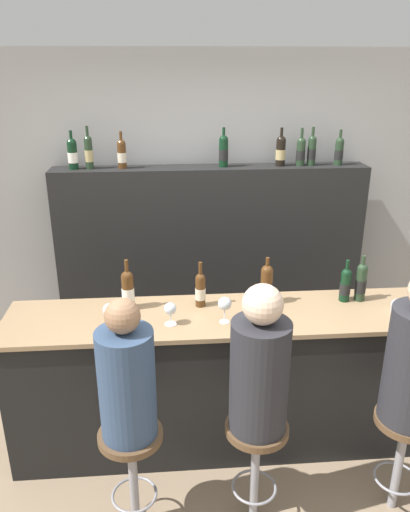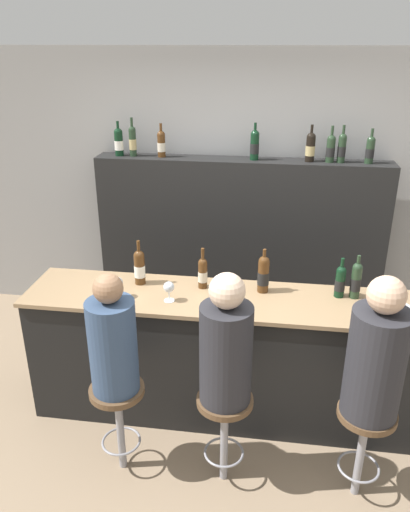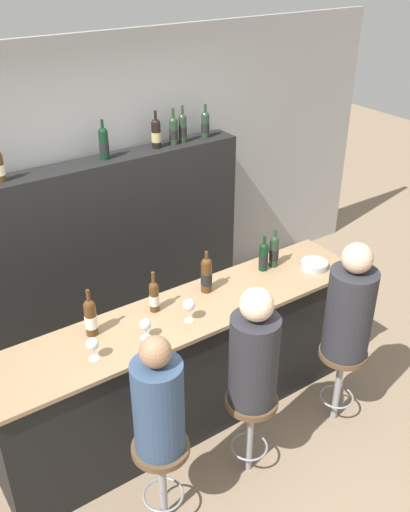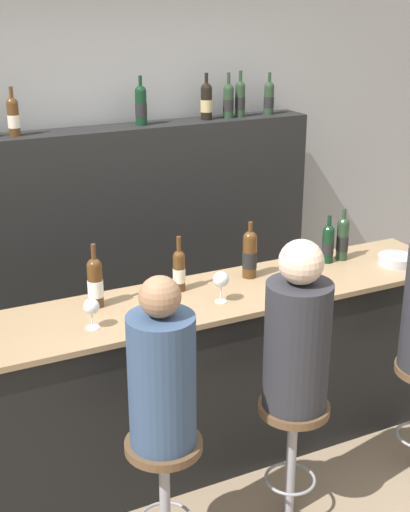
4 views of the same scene
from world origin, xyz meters
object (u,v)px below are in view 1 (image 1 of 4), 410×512
object	(u,v)px
wine_bottle_backbar_4	(281,151)
metal_bowl	(408,309)
guest_seated_left	(127,378)
bar_stool_right	(403,438)
wine_bottle_counter_0	(128,289)
wine_glass_2	(225,304)
wine_bottle_backbar_2	(122,154)
guest_seated_middle	(260,368)
wine_bottle_counter_3	(345,284)
wine_bottle_backbar_6	(312,150)
wine_bottle_backbar_7	(339,151)
wine_bottle_counter_1	(200,289)
wine_bottle_backbar_0	(73,153)
wine_bottle_backbar_5	(301,151)
wine_glass_1	(170,309)
wine_bottle_backbar_1	(89,152)
wine_glass_0	(109,310)
wine_bottle_counter_4	(361,282)
bar_stool_left	(132,454)
bar_stool_middle	(256,447)
wine_bottle_backbar_3	(223,151)

from	to	relation	value
wine_bottle_backbar_4	metal_bowl	size ratio (longest dim) A/B	1.52
guest_seated_left	bar_stool_right	world-z (taller)	guest_seated_left
wine_bottle_counter_0	wine_glass_2	size ratio (longest dim) A/B	2.00
wine_bottle_backbar_2	guest_seated_middle	bearing A→B (deg)	-68.06
wine_bottle_counter_3	wine_bottle_backbar_6	size ratio (longest dim) A/B	0.91
wine_bottle_counter_3	wine_bottle_backbar_7	distance (m)	1.43
wine_bottle_counter_1	bar_stool_right	bearing A→B (deg)	-35.51
wine_bottle_counter_3	wine_bottle_backbar_6	world-z (taller)	wine_bottle_backbar_6
wine_bottle_backbar_2	wine_bottle_backbar_4	world-z (taller)	wine_bottle_backbar_4
wine_bottle_backbar_0	wine_bottle_backbar_2	distance (m)	0.40
wine_bottle_backbar_5	wine_glass_1	world-z (taller)	wine_bottle_backbar_5
wine_bottle_backbar_0	wine_bottle_backbar_6	bearing A→B (deg)	-0.00
wine_bottle_counter_3	wine_bottle_backbar_1	xyz separation A→B (m)	(-1.79, 1.22, 0.69)
wine_bottle_backbar_4	wine_bottle_backbar_5	distance (m)	0.17
metal_bowl	wine_bottle_backbar_1	bearing A→B (deg)	146.14
wine_glass_0	metal_bowl	world-z (taller)	wine_glass_0
wine_bottle_counter_4	wine_bottle_counter_1	bearing A→B (deg)	180.00
wine_bottle_counter_4	wine_bottle_backbar_2	distance (m)	2.14
wine_bottle_counter_0	wine_bottle_counter_3	world-z (taller)	wine_bottle_counter_0
wine_bottle_backbar_4	bar_stool_left	distance (m)	2.66
wine_glass_0	guest_seated_middle	world-z (taller)	guest_seated_middle
wine_glass_0	metal_bowl	size ratio (longest dim) A/B	0.74
bar_stool_middle	guest_seated_middle	xyz separation A→B (m)	(0.00, -0.00, 0.51)
wine_bottle_counter_0	wine_bottle_backbar_0	bearing A→B (deg)	111.69
wine_bottle_backbar_0	wine_bottle_backbar_2	world-z (taller)	wine_bottle_backbar_0
wine_bottle_backbar_7	metal_bowl	distance (m)	1.62
wine_bottle_backbar_2	wine_bottle_backbar_5	world-z (taller)	wine_bottle_backbar_5
wine_bottle_backbar_1	wine_glass_2	size ratio (longest dim) A/B	2.04
guest_seated_left	bar_stool_middle	bearing A→B (deg)	0.00
wine_bottle_counter_3	wine_bottle_backbar_0	xyz separation A→B (m)	(-1.92, 1.22, 0.68)
wine_bottle_counter_1	wine_glass_0	size ratio (longest dim) A/B	2.00
wine_bottle_backbar_7	guest_seated_middle	world-z (taller)	wine_bottle_backbar_7
wine_bottle_counter_4	wine_bottle_backbar_1	size ratio (longest dim) A/B	0.92
wine_bottle_counter_3	bar_stool_middle	xyz separation A→B (m)	(-0.71, -0.78, -0.60)
wine_bottle_backbar_6	metal_bowl	world-z (taller)	wine_bottle_backbar_6
guest_seated_middle	wine_bottle_counter_4	bearing A→B (deg)	43.49
wine_bottle_counter_0	wine_bottle_counter_3	size ratio (longest dim) A/B	1.16
wine_glass_2	guest_seated_left	world-z (taller)	guest_seated_left
wine_bottle_backbar_3	wine_bottle_counter_1	bearing A→B (deg)	-102.99
wine_bottle_backbar_0	wine_bottle_backbar_4	world-z (taller)	wine_bottle_backbar_4
bar_stool_left	wine_glass_1	bearing A→B (deg)	66.94
wine_bottle_counter_3	wine_bottle_backbar_2	xyz separation A→B (m)	(-1.52, 1.22, 0.67)
wine_bottle_counter_0	wine_bottle_backbar_0	xyz separation A→B (m)	(-0.49, 1.22, 0.67)
wine_bottle_counter_3	guest_seated_middle	xyz separation A→B (m)	(-0.71, -0.78, -0.09)
wine_bottle_counter_1	wine_glass_1	xyz separation A→B (m)	(-0.20, -0.23, -0.02)
wine_bottle_counter_1	bar_stool_right	world-z (taller)	wine_bottle_counter_1
wine_bottle_backbar_6	guest_seated_middle	xyz separation A→B (m)	(-0.78, -2.00, -0.77)
wine_bottle_backbar_3	guest_seated_left	bearing A→B (deg)	-109.61
wine_bottle_backbar_1	wine_bottle_backbar_6	world-z (taller)	wine_bottle_backbar_1
wine_bottle_backbar_3	wine_bottle_counter_0	bearing A→B (deg)	-121.44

